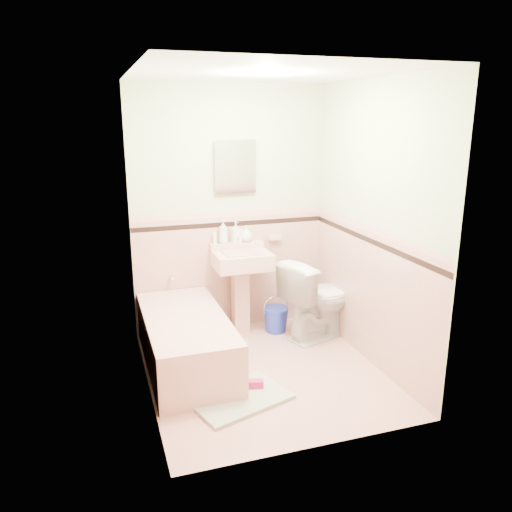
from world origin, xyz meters
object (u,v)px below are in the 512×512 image
object	(u,v)px
bathtub	(186,343)
soap_bottle_left	(223,232)
medicine_cabinet	(235,167)
soap_bottle_right	(246,234)
sink	(242,294)
shoe	(254,384)
toilet	(320,298)
bucket	(276,319)
soap_bottle_mid	(236,232)

from	to	relation	value
bathtub	soap_bottle_left	world-z (taller)	soap_bottle_left
medicine_cabinet	soap_bottle_right	xyz separation A→B (m)	(0.10, -0.03, -0.68)
soap_bottle_left	soap_bottle_right	size ratio (longest dim) A/B	1.43
bathtub	sink	xyz separation A→B (m)	(0.68, 0.53, 0.21)
soap_bottle_left	shoe	world-z (taller)	soap_bottle_left
soap_bottle_right	shoe	xyz separation A→B (m)	(-0.33, -1.30, -0.96)
bathtub	soap_bottle_right	world-z (taller)	soap_bottle_right
toilet	bucket	world-z (taller)	toilet
toilet	soap_bottle_right	bearing A→B (deg)	34.33
soap_bottle_left	soap_bottle_mid	world-z (taller)	soap_bottle_left
toilet	shoe	distance (m)	1.31
sink	toilet	distance (m)	0.79
sink	shoe	size ratio (longest dim) A/B	5.80
toilet	shoe	bearing A→B (deg)	112.21
sink	soap_bottle_right	size ratio (longest dim) A/B	5.24
soap_bottle_mid	soap_bottle_right	xyz separation A→B (m)	(0.11, 0.00, -0.03)
bathtub	medicine_cabinet	size ratio (longest dim) A/B	3.24
soap_bottle_mid	bucket	world-z (taller)	soap_bottle_mid
medicine_cabinet	soap_bottle_right	world-z (taller)	medicine_cabinet
bathtub	soap_bottle_right	bearing A→B (deg)	42.31
soap_bottle_mid	soap_bottle_right	world-z (taller)	soap_bottle_mid
sink	soap_bottle_left	world-z (taller)	soap_bottle_left
sink	bathtub	bearing A→B (deg)	-142.07
sink	medicine_cabinet	size ratio (longest dim) A/B	1.89
medicine_cabinet	bucket	world-z (taller)	medicine_cabinet
sink	soap_bottle_mid	xyz separation A→B (m)	(-0.01, 0.18, 0.61)
bucket	shoe	size ratio (longest dim) A/B	1.72
soap_bottle_mid	shoe	world-z (taller)	soap_bottle_mid
soap_bottle_left	bucket	xyz separation A→B (m)	(0.49, -0.23, -0.92)
soap_bottle_left	medicine_cabinet	bearing A→B (deg)	12.00
medicine_cabinet	soap_bottle_left	world-z (taller)	medicine_cabinet
bucket	shoe	world-z (taller)	bucket
bucket	shoe	xyz separation A→B (m)	(-0.59, -1.08, -0.07)
sink	shoe	xyz separation A→B (m)	(-0.23, -1.12, -0.38)
soap_bottle_left	soap_bottle_mid	xyz separation A→B (m)	(0.13, 0.00, -0.01)
sink	bucket	distance (m)	0.47
bathtub	sink	world-z (taller)	sink
soap_bottle_right	bucket	xyz separation A→B (m)	(0.25, -0.23, -0.89)
bathtub	toilet	distance (m)	1.44
shoe	bathtub	bearing A→B (deg)	141.00
soap_bottle_mid	soap_bottle_right	distance (m)	0.11
medicine_cabinet	shoe	distance (m)	2.13
soap_bottle_left	toilet	size ratio (longest dim) A/B	0.29
soap_bottle_right	soap_bottle_left	bearing A→B (deg)	180.00
medicine_cabinet	toilet	distance (m)	1.57
bathtub	soap_bottle_right	xyz separation A→B (m)	(0.78, 0.71, 0.79)
medicine_cabinet	bathtub	bearing A→B (deg)	-132.58
soap_bottle_left	shoe	bearing A→B (deg)	-94.08
soap_bottle_right	toilet	xyz separation A→B (m)	(0.63, -0.48, -0.61)
bucket	soap_bottle_left	bearing A→B (deg)	155.07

